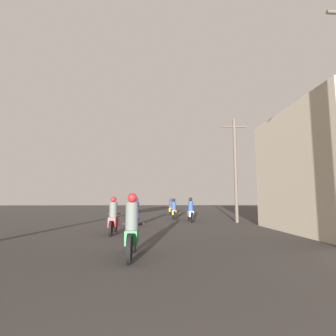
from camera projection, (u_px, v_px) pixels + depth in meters
name	position (u px, v px, depth m)	size (l,w,h in m)	color
motorcycle_green	(132.00, 231.00, 6.57)	(0.60, 1.98, 1.60)	black
motorcycle_red	(113.00, 219.00, 10.90)	(0.60, 1.87, 1.55)	black
motorcycle_blue	(136.00, 214.00, 14.21)	(0.60, 1.91, 1.53)	black
motorcycle_silver	(191.00, 212.00, 16.95)	(0.60, 2.06, 1.54)	black
motorcycle_orange	(174.00, 211.00, 19.14)	(0.60, 1.89, 1.47)	black
motorcycle_yellow	(171.00, 208.00, 23.84)	(0.60, 2.08, 1.51)	black
utility_pole_far	(235.00, 167.00, 16.42)	(1.60, 0.20, 6.53)	#4C4238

